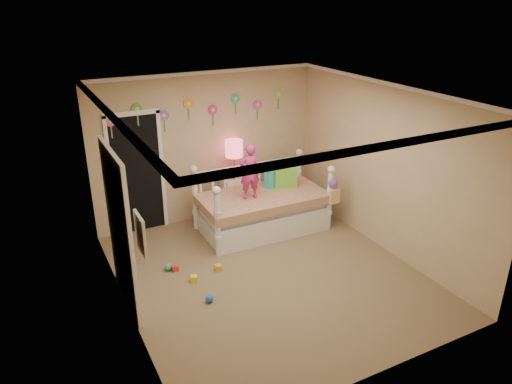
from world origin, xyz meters
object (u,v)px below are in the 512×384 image
nightstand (235,196)px  child (249,172)px  daybed (262,198)px  table_lamp (234,153)px

nightstand → child: bearing=-98.3°
child → daybed: bearing=-162.0°
daybed → child: child is taller
nightstand → table_lamp: bearing=178.1°
daybed → nightstand: size_ratio=2.95×
nightstand → daybed: bearing=-78.0°
daybed → nightstand: (-0.18, 0.72, -0.22)m
table_lamp → daybed: bearing=-76.1°
child → nightstand: child is taller
daybed → child: 0.59m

